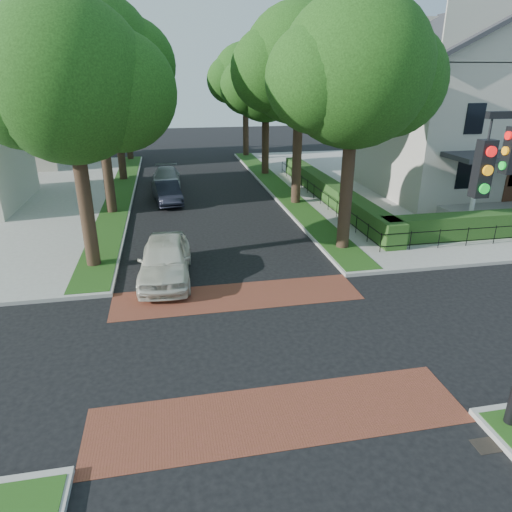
{
  "coord_description": "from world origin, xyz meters",
  "views": [
    {
      "loc": [
        -2.2,
        -11.62,
        7.59
      ],
      "look_at": [
        0.66,
        3.05,
        1.6
      ],
      "focal_mm": 32.0,
      "sensor_mm": 36.0,
      "label": 1
    }
  ],
  "objects": [
    {
      "name": "grass_strip_ne",
      "position": [
        5.4,
        19.1,
        0.16
      ],
      "size": [
        1.6,
        29.8,
        0.02
      ],
      "primitive_type": "cube",
      "color": "#254714",
      "rests_on": "sidewalk_ne"
    },
    {
      "name": "crosswalk_near",
      "position": [
        0.0,
        -3.2,
        0.01
      ],
      "size": [
        9.0,
        2.2,
        0.01
      ],
      "primitive_type": "cube",
      "color": "brown",
      "rests_on": "ground"
    },
    {
      "name": "tree_right_back",
      "position": [
        5.6,
        33.23,
        7.27
      ],
      "size": [
        7.5,
        6.45,
        10.2
      ],
      "color": "black",
      "rests_on": "sidewalk_ne"
    },
    {
      "name": "hedge_main_road",
      "position": [
        7.7,
        15.0,
        0.75
      ],
      "size": [
        1.0,
        18.0,
        1.2
      ],
      "primitive_type": "cube",
      "color": "#1E4417",
      "rests_on": "sidewalk_ne"
    },
    {
      "name": "sidewalk_ne",
      "position": [
        19.5,
        19.0,
        0.07
      ],
      "size": [
        30.0,
        30.0,
        0.15
      ],
      "primitive_type": "cube",
      "color": "gray",
      "rests_on": "ground"
    },
    {
      "name": "house_victorian",
      "position": [
        17.51,
        15.92,
        6.02
      ],
      "size": [
        13.0,
        13.05,
        12.48
      ],
      "color": "#B6AFA3",
      "rests_on": "sidewalk_ne"
    },
    {
      "name": "parked_car_rear",
      "position": [
        -2.3,
        21.21,
        0.68
      ],
      "size": [
        2.0,
        4.72,
        1.36
      ],
      "primitive_type": "imported",
      "rotation": [
        0.0,
        0.0,
        -0.02
      ],
      "color": "gray",
      "rests_on": "ground"
    },
    {
      "name": "tree_left_back",
      "position": [
        -5.4,
        33.24,
        7.41
      ],
      "size": [
        7.75,
        6.66,
        10.44
      ],
      "color": "black",
      "rests_on": "sidewalk_nw"
    },
    {
      "name": "tree_right_mid",
      "position": [
        5.61,
        15.25,
        7.99
      ],
      "size": [
        8.25,
        7.09,
        11.22
      ],
      "color": "black",
      "rests_on": "sidewalk_ne"
    },
    {
      "name": "tree_right_near",
      "position": [
        5.6,
        7.24,
        7.63
      ],
      "size": [
        7.75,
        6.67,
        10.66
      ],
      "color": "black",
      "rests_on": "sidewalk_ne"
    },
    {
      "name": "tree_left_far",
      "position": [
        -5.4,
        24.22,
        7.12
      ],
      "size": [
        7.0,
        6.02,
        9.86
      ],
      "color": "black",
      "rests_on": "sidewalk_nw"
    },
    {
      "name": "parked_car_front",
      "position": [
        -2.53,
        5.29,
        0.83
      ],
      "size": [
        2.25,
        4.97,
        1.65
      ],
      "primitive_type": "imported",
      "rotation": [
        0.0,
        0.0,
        -0.06
      ],
      "color": "silver",
      "rests_on": "ground"
    },
    {
      "name": "fence_main_road",
      "position": [
        6.9,
        15.0,
        0.6
      ],
      "size": [
        0.06,
        18.0,
        0.9
      ],
      "primitive_type": null,
      "color": "black",
      "rests_on": "sidewalk_ne"
    },
    {
      "name": "ground",
      "position": [
        0.0,
        0.0,
        0.0
      ],
      "size": [
        120.0,
        120.0,
        0.0
      ],
      "primitive_type": "plane",
      "color": "black",
      "rests_on": "ground"
    },
    {
      "name": "parked_car_middle",
      "position": [
        -2.3,
        16.94,
        0.68
      ],
      "size": [
        1.93,
        4.28,
        1.36
      ],
      "primitive_type": "imported",
      "rotation": [
        0.0,
        0.0,
        0.12
      ],
      "color": "black",
      "rests_on": "ground"
    },
    {
      "name": "tree_left_mid",
      "position": [
        -5.39,
        15.24,
        8.34
      ],
      "size": [
        8.0,
        6.88,
        11.48
      ],
      "color": "black",
      "rests_on": "sidewalk_nw"
    },
    {
      "name": "tree_left_near",
      "position": [
        -5.4,
        7.23,
        7.27
      ],
      "size": [
        7.5,
        6.45,
        10.2
      ],
      "color": "black",
      "rests_on": "sidewalk_nw"
    },
    {
      "name": "house_left_far",
      "position": [
        -15.49,
        31.99,
        5.04
      ],
      "size": [
        10.0,
        9.0,
        10.14
      ],
      "color": "#B6AFA3",
      "rests_on": "sidewalk_nw"
    },
    {
      "name": "grass_strip_nw",
      "position": [
        -5.4,
        19.1,
        0.16
      ],
      "size": [
        1.6,
        29.8,
        0.02
      ],
      "primitive_type": "cube",
      "color": "#254714",
      "rests_on": "sidewalk_nw"
    },
    {
      "name": "crosswalk_far",
      "position": [
        0.0,
        3.2,
        0.01
      ],
      "size": [
        9.0,
        2.2,
        0.01
      ],
      "primitive_type": "cube",
      "color": "brown",
      "rests_on": "ground"
    },
    {
      "name": "storm_drain",
      "position": [
        4.3,
        -5.0,
        0.01
      ],
      "size": [
        0.65,
        0.45,
        0.01
      ],
      "primitive_type": "cube",
      "color": "black",
      "rests_on": "ground"
    },
    {
      "name": "tree_right_far",
      "position": [
        5.6,
        24.22,
        6.91
      ],
      "size": [
        7.25,
        6.23,
        9.74
      ],
      "color": "black",
      "rests_on": "sidewalk_ne"
    }
  ]
}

